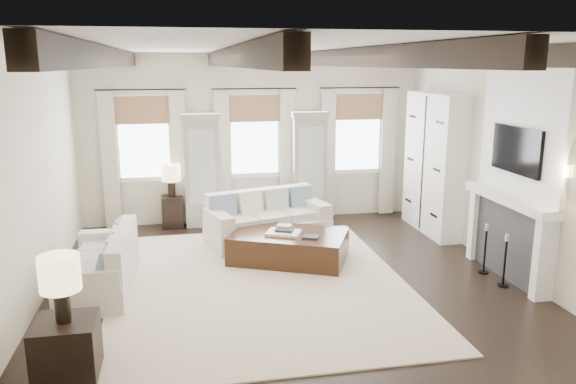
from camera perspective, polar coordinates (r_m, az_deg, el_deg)
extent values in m
plane|color=black|center=(7.64, 0.56, -10.25)|extent=(7.50, 7.50, 0.00)
cube|color=beige|center=(10.82, -3.45, 5.44)|extent=(6.50, 0.04, 3.20)
cube|color=beige|center=(3.72, 12.56, -9.75)|extent=(6.50, 0.04, 3.20)
cube|color=beige|center=(7.25, -25.43, 0.45)|extent=(0.04, 7.50, 3.20)
cube|color=beige|center=(8.44, 22.78, 2.30)|extent=(0.04, 7.50, 3.20)
cube|color=white|center=(7.03, 0.62, 14.48)|extent=(6.50, 7.50, 0.04)
cube|color=black|center=(6.92, -18.00, 12.90)|extent=(0.16, 7.40, 0.22)
cube|color=black|center=(6.91, -5.65, 13.45)|extent=(0.16, 7.40, 0.22)
cube|color=black|center=(7.21, 6.63, 13.41)|extent=(0.16, 7.40, 0.22)
cube|color=black|center=(7.77, 17.14, 12.90)|extent=(0.16, 7.40, 0.22)
cube|color=white|center=(10.70, -14.42, 5.25)|extent=(0.90, 0.03, 1.45)
cube|color=olive|center=(10.59, -14.60, 8.05)|extent=(0.94, 0.04, 0.50)
cube|color=beige|center=(10.71, -17.65, 3.00)|extent=(0.28, 0.08, 2.50)
cube|color=beige|center=(10.64, -11.00, 3.31)|extent=(0.28, 0.08, 2.50)
cylinder|color=black|center=(10.52, -14.73, 10.03)|extent=(1.60, 0.02, 0.02)
cube|color=white|center=(10.78, -3.44, 5.69)|extent=(0.90, 0.03, 1.45)
cube|color=olive|center=(10.67, -3.43, 8.47)|extent=(0.94, 0.04, 0.50)
cube|color=beige|center=(10.67, -6.64, 3.49)|extent=(0.28, 0.08, 2.50)
cube|color=beige|center=(10.84, -0.08, 3.72)|extent=(0.28, 0.08, 2.50)
cylinder|color=black|center=(10.59, -3.42, 10.45)|extent=(1.60, 0.02, 0.02)
cube|color=white|center=(11.24, 7.03, 5.91)|extent=(0.90, 0.03, 1.45)
cube|color=olive|center=(11.13, 7.21, 8.58)|extent=(0.94, 0.04, 0.50)
cube|color=beige|center=(11.02, 4.07, 3.84)|extent=(0.28, 0.08, 2.50)
cube|color=beige|center=(11.40, 10.11, 3.98)|extent=(0.28, 0.08, 2.50)
cylinder|color=black|center=(11.06, 7.34, 10.47)|extent=(1.60, 0.02, 0.02)
cube|color=#A09B8C|center=(10.61, -8.75, 1.88)|extent=(0.64, 0.38, 2.00)
cube|color=#B2B7BA|center=(10.38, -8.72, 2.49)|extent=(0.48, 0.02, 1.40)
cube|color=#A09B8C|center=(10.46, -8.95, 7.59)|extent=(0.70, 0.42, 0.12)
cube|color=#A09B8C|center=(10.88, 2.11, 2.30)|extent=(0.64, 0.38, 2.00)
cube|color=#B2B7BA|center=(10.66, 2.36, 2.90)|extent=(0.48, 0.02, 1.40)
cube|color=#A09B8C|center=(10.73, 2.15, 7.87)|extent=(0.70, 0.42, 0.12)
cube|color=#2A2B2D|center=(8.63, 21.67, -4.57)|extent=(0.18, 1.50, 1.10)
cube|color=black|center=(8.65, 21.42, -5.54)|extent=(0.10, 0.90, 0.70)
cube|color=white|center=(7.97, 24.58, -6.28)|extent=(0.26, 0.14, 1.10)
cube|color=white|center=(9.27, 18.76, -3.14)|extent=(0.26, 0.14, 1.10)
cube|color=white|center=(8.43, 21.61, -0.66)|extent=(0.32, 1.90, 0.12)
cube|color=white|center=(8.34, 22.79, 5.67)|extent=(0.10, 1.90, 1.80)
cube|color=black|center=(8.33, 22.24, 3.97)|extent=(0.07, 1.10, 0.64)
cylinder|color=#FFD899|center=(7.52, 26.63, 1.90)|extent=(0.10, 0.10, 0.14)
cube|color=silver|center=(10.41, 14.57, 2.80)|extent=(0.40, 1.70, 2.50)
cube|color=black|center=(10.32, 13.51, 2.77)|extent=(0.01, 0.02, 2.40)
cube|color=beige|center=(7.97, -2.90, -9.19)|extent=(4.02, 4.95, 0.02)
cube|color=silver|center=(9.64, -2.01, -4.04)|extent=(2.22, 1.45, 0.39)
cube|color=silver|center=(9.83, -2.90, -1.06)|extent=(1.93, 0.74, 0.49)
cube|color=silver|center=(9.22, -7.06, -2.85)|extent=(0.48, 0.91, 0.25)
cube|color=silver|center=(9.95, 2.65, -1.59)|extent=(0.48, 0.91, 0.25)
cube|color=silver|center=(9.31, -5.04, -3.03)|extent=(0.68, 0.71, 0.14)
cube|color=silver|center=(9.52, -1.89, -2.61)|extent=(0.68, 0.71, 0.14)
cube|color=silver|center=(9.77, 1.10, -2.21)|extent=(0.68, 0.71, 0.14)
cube|color=slate|center=(9.41, -6.54, -1.59)|extent=(0.45, 0.32, 0.42)
cube|color=silver|center=(9.58, -3.82, -1.27)|extent=(0.45, 0.32, 0.42)
cube|color=beige|center=(9.78, -1.21, -0.95)|extent=(0.45, 0.32, 0.42)
cube|color=slate|center=(9.99, 1.30, -0.65)|extent=(0.45, 0.32, 0.42)
cube|color=silver|center=(8.11, -18.55, -8.20)|extent=(0.92, 1.91, 0.36)
cube|color=silver|center=(7.93, -16.43, -5.46)|extent=(0.26, 1.79, 0.45)
cube|color=silver|center=(8.78, -17.83, -4.49)|extent=(0.81, 0.26, 0.23)
cube|color=silver|center=(7.25, -19.76, -8.34)|extent=(0.81, 0.26, 0.23)
cube|color=silver|center=(8.52, -18.41, -5.45)|extent=(0.55, 0.52, 0.12)
cube|color=silver|center=(8.04, -18.99, -6.60)|extent=(0.55, 0.52, 0.12)
cube|color=silver|center=(7.56, -19.65, -7.90)|extent=(0.55, 0.52, 0.12)
cube|color=slate|center=(8.57, -16.90, -3.91)|extent=(0.21, 0.38, 0.39)
cube|color=silver|center=(8.15, -17.31, -4.81)|extent=(0.21, 0.38, 0.39)
cube|color=beige|center=(7.73, -17.77, -5.81)|extent=(0.21, 0.38, 0.39)
cube|color=slate|center=(7.32, -18.28, -6.92)|extent=(0.21, 0.38, 0.39)
cube|color=black|center=(8.75, 0.10, -5.60)|extent=(2.02, 1.71, 0.45)
cube|color=white|center=(8.63, -0.46, -4.15)|extent=(0.61, 0.56, 0.04)
cube|color=#262628|center=(8.64, -0.36, -3.85)|extent=(0.32, 0.29, 0.04)
cube|color=beige|center=(8.72, -0.38, -3.45)|extent=(0.27, 0.25, 0.03)
cube|color=#262628|center=(8.45, 2.31, -4.58)|extent=(0.29, 0.26, 0.03)
cube|color=black|center=(6.07, -21.55, -14.63)|extent=(0.59, 0.59, 0.59)
cylinder|color=black|center=(5.88, -21.92, -10.67)|extent=(0.15, 0.15, 0.32)
cylinder|color=#F9D89E|center=(5.76, -22.20, -7.63)|extent=(0.39, 0.39, 0.34)
cube|color=black|center=(10.74, -11.63, -1.97)|extent=(0.39, 0.39, 0.59)
cylinder|color=black|center=(10.64, -11.74, 0.33)|extent=(0.14, 0.14, 0.29)
cylinder|color=#F9D89E|center=(10.57, -11.81, 1.94)|extent=(0.35, 0.35, 0.31)
cylinder|color=black|center=(8.42, 20.98, -8.84)|extent=(0.15, 0.15, 0.02)
cylinder|color=black|center=(8.31, 21.16, -6.77)|extent=(0.03, 0.03, 0.66)
cylinder|color=beige|center=(8.20, 21.37, -4.33)|extent=(0.06, 0.06, 0.09)
cylinder|color=black|center=(8.83, 19.22, -7.68)|extent=(0.15, 0.15, 0.02)
cylinder|color=black|center=(8.72, 19.38, -5.71)|extent=(0.03, 0.03, 0.66)
cylinder|color=beige|center=(8.62, 19.56, -3.40)|extent=(0.06, 0.06, 0.09)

